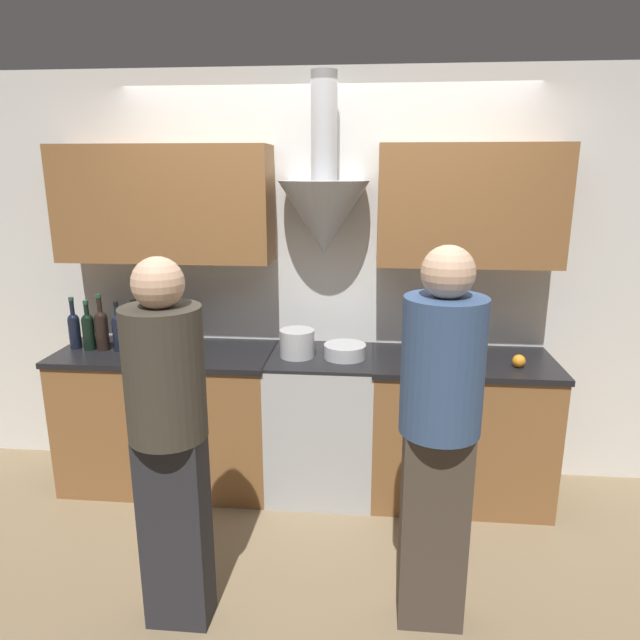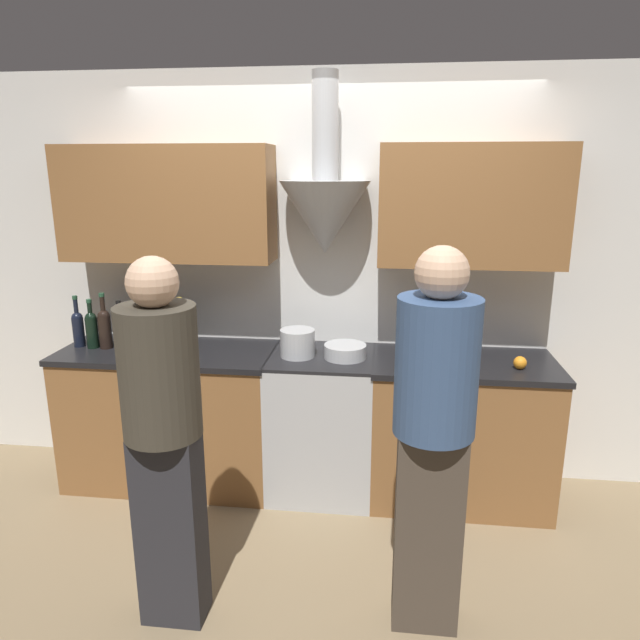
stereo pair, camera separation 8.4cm
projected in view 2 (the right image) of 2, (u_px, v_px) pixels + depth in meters
The scene contains 18 objects.
ground_plane at pixel (316, 514), 3.42m from camera, with size 12.00×12.00×0.00m, color #847051.
wall_back at pixel (320, 257), 3.61m from camera, with size 8.40×0.55×2.60m.
counter_left at pixel (172, 415), 3.72m from camera, with size 1.35×0.62×0.90m.
counter_right at pixel (460, 430), 3.51m from camera, with size 1.09×0.62×0.90m.
stove_range at pixel (322, 422), 3.61m from camera, with size 0.64×0.60×0.90m.
wine_bottle_0 at pixel (78, 327), 3.64m from camera, with size 0.07×0.07×0.33m.
wine_bottle_1 at pixel (92, 328), 3.61m from camera, with size 0.07×0.07×0.32m.
wine_bottle_2 at pixel (105, 326), 3.60m from camera, with size 0.08×0.08×0.36m.
wine_bottle_3 at pixel (121, 329), 3.59m from camera, with size 0.07×0.07×0.31m.
wine_bottle_4 at pixel (138, 329), 3.60m from camera, with size 0.08×0.08×0.33m.
wine_bottle_5 at pixel (152, 329), 3.57m from camera, with size 0.07×0.07×0.34m.
wine_bottle_6 at pixel (168, 328), 3.57m from camera, with size 0.07×0.07×0.34m.
wine_bottle_7 at pixel (181, 329), 3.54m from camera, with size 0.08×0.08×0.34m.
stock_pot at pixel (298, 343), 3.46m from camera, with size 0.21×0.21×0.17m.
mixing_bowl at pixel (345, 351), 3.44m from camera, with size 0.25×0.25×0.08m.
orange_fruit at pixel (520, 363), 3.24m from camera, with size 0.07×0.07×0.07m.
person_foreground_left at pixel (164, 430), 2.42m from camera, with size 0.33×0.33×1.68m.
person_foreground_right at pixel (433, 429), 2.38m from camera, with size 0.34×0.34×1.72m.
Camera 2 is at (0.38, -2.98, 2.01)m, focal length 32.00 mm.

